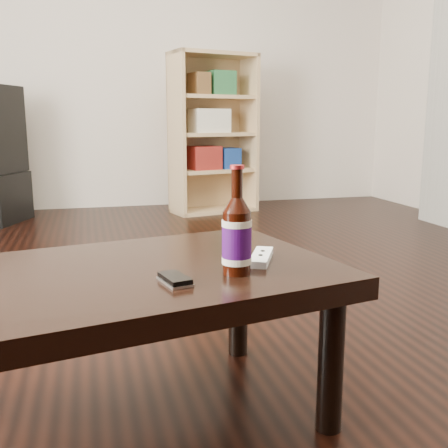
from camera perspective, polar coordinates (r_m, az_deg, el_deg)
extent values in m
cube|color=black|center=(1.81, -6.04, -13.30)|extent=(5.00, 6.00, 0.01)
cube|color=silver|center=(4.68, -12.32, 18.43)|extent=(5.00, 0.02, 2.70)
cube|color=tan|center=(4.15, -5.21, 9.65)|extent=(0.10, 0.31, 1.26)
cube|color=tan|center=(4.44, 2.67, 9.79)|extent=(0.10, 0.31, 1.26)
cube|color=tan|center=(4.31, -1.17, 17.98)|extent=(0.73, 0.46, 0.03)
cube|color=tan|center=(4.34, -1.10, 1.57)|extent=(0.73, 0.46, 0.03)
cube|color=tan|center=(4.41, -1.98, 9.78)|extent=(0.67, 0.19, 1.26)
cube|color=tan|center=(4.30, -1.12, 5.85)|extent=(0.67, 0.42, 0.03)
cube|color=tan|center=(4.28, -1.14, 9.74)|extent=(0.67, 0.42, 0.03)
cube|color=tan|center=(4.29, -1.15, 13.65)|extent=(0.67, 0.42, 0.03)
cube|color=maroon|center=(4.23, -2.19, 7.21)|extent=(0.27, 0.24, 0.18)
cube|color=navy|center=(4.33, 0.38, 7.18)|extent=(0.20, 0.23, 0.17)
cube|color=silver|center=(4.24, -1.62, 11.17)|extent=(0.33, 0.26, 0.18)
cube|color=#29673A|center=(4.30, -0.44, 15.07)|extent=(0.23, 0.23, 0.18)
cube|color=brown|center=(4.21, -2.74, 15.00)|extent=(0.16, 0.22, 0.17)
cube|color=black|center=(1.26, -12.06, -6.25)|extent=(1.16, 0.82, 0.05)
cylinder|color=black|center=(1.32, 11.54, -14.65)|extent=(0.07, 0.07, 0.34)
cylinder|color=black|center=(1.69, 1.54, -8.53)|extent=(0.07, 0.07, 0.34)
cylinder|color=black|center=(1.19, 1.40, -2.07)|extent=(0.07, 0.07, 0.14)
cylinder|color=#300647|center=(1.19, 1.40, -1.94)|extent=(0.08, 0.08, 0.09)
cylinder|color=beige|center=(1.18, 1.41, 0.11)|extent=(0.08, 0.08, 0.01)
cylinder|color=beige|center=(1.20, 1.39, -3.95)|extent=(0.08, 0.08, 0.01)
cone|color=black|center=(1.17, 1.42, 2.12)|extent=(0.07, 0.07, 0.03)
cylinder|color=black|center=(1.17, 1.43, 4.45)|extent=(0.03, 0.03, 0.06)
cylinder|color=maroon|center=(1.16, 1.44, 6.23)|extent=(0.04, 0.04, 0.01)
cube|color=silver|center=(1.15, -5.37, -6.25)|extent=(0.07, 0.10, 0.01)
cube|color=black|center=(1.14, -5.37, -5.92)|extent=(0.07, 0.10, 0.01)
cylinder|color=silver|center=(1.12, -4.83, -6.03)|extent=(0.02, 0.02, 0.00)
cube|color=white|center=(1.32, 4.09, -3.61)|extent=(0.11, 0.16, 0.02)
cylinder|color=black|center=(1.34, 4.23, -2.93)|extent=(0.01, 0.01, 0.00)
cylinder|color=black|center=(1.30, 4.00, -3.40)|extent=(0.01, 0.01, 0.00)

